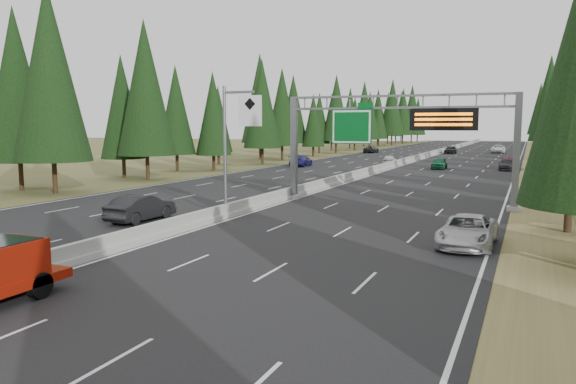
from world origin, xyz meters
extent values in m
cube|color=black|center=(0.00, 80.00, 0.04)|extent=(32.00, 260.00, 0.08)
cube|color=olive|center=(17.80, 80.00, 0.03)|extent=(3.60, 260.00, 0.06)
cube|color=#4C4F25|center=(-17.80, 80.00, 0.03)|extent=(3.60, 260.00, 0.06)
cube|color=#979791|center=(0.00, 80.00, 0.23)|extent=(0.70, 260.00, 0.30)
cube|color=#979791|center=(0.00, 80.00, 0.63)|extent=(0.30, 260.00, 0.60)
cube|color=slate|center=(0.35, 35.00, 3.98)|extent=(0.45, 0.45, 7.80)
cube|color=#979791|center=(0.35, 35.00, 0.23)|extent=(0.90, 0.90, 0.30)
cube|color=slate|center=(16.20, 35.00, 3.98)|extent=(0.45, 0.45, 7.80)
cube|color=#979791|center=(16.20, 35.00, 0.23)|extent=(0.90, 0.90, 0.30)
cube|color=slate|center=(8.28, 35.00, 7.80)|extent=(15.85, 0.35, 0.16)
cube|color=slate|center=(8.28, 35.00, 6.96)|extent=(15.85, 0.35, 0.16)
cube|color=#054C19|center=(5.00, 34.75, 5.63)|extent=(3.00, 0.10, 2.50)
cube|color=silver|center=(5.00, 34.69, 5.63)|extent=(2.85, 0.02, 2.35)
cube|color=#054C19|center=(6.00, 34.75, 7.13)|extent=(1.10, 0.10, 0.45)
cube|color=black|center=(11.50, 34.70, 6.13)|extent=(4.50, 0.40, 1.50)
cube|color=orange|center=(11.50, 34.48, 6.48)|extent=(3.80, 0.02, 0.18)
cube|color=orange|center=(11.50, 34.48, 6.13)|extent=(3.80, 0.02, 0.18)
cube|color=orange|center=(11.50, 34.48, 5.78)|extent=(3.80, 0.02, 0.18)
cylinder|color=slate|center=(0.00, 25.00, 4.08)|extent=(0.20, 0.20, 8.00)
cube|color=#979791|center=(0.00, 25.00, 0.18)|extent=(0.50, 0.50, 0.20)
cube|color=slate|center=(1.00, 25.00, 7.68)|extent=(2.00, 0.15, 0.15)
cube|color=silver|center=(1.80, 24.88, 6.58)|extent=(1.50, 0.06, 1.80)
cylinder|color=black|center=(19.03, 28.26, 0.96)|extent=(0.40, 0.40, 1.93)
cone|color=black|center=(19.03, 28.26, 6.98)|extent=(4.33, 4.33, 10.11)
cylinder|color=black|center=(19.95, 41.42, 1.15)|extent=(0.40, 0.40, 2.29)
cylinder|color=black|center=(20.82, 53.70, 1.02)|extent=(0.40, 0.40, 2.04)
cylinder|color=black|center=(20.89, 69.41, 1.48)|extent=(0.40, 0.40, 2.95)
cone|color=black|center=(20.89, 69.41, 10.70)|extent=(6.64, 6.64, 15.50)
cylinder|color=black|center=(19.98, 78.26, 1.08)|extent=(0.40, 0.40, 2.16)
cone|color=black|center=(19.98, 78.26, 7.81)|extent=(4.85, 4.85, 11.32)
cylinder|color=black|center=(19.15, 93.29, 0.92)|extent=(0.40, 0.40, 1.84)
cone|color=black|center=(19.15, 93.29, 6.66)|extent=(4.13, 4.13, 9.65)
cylinder|color=black|center=(19.69, 105.26, 1.45)|extent=(0.40, 0.40, 2.90)
cone|color=black|center=(19.69, 105.26, 10.51)|extent=(6.52, 6.52, 15.22)
cylinder|color=black|center=(23.13, 103.50, 1.26)|extent=(0.40, 0.40, 2.53)
cone|color=black|center=(23.13, 103.50, 9.16)|extent=(5.68, 5.68, 13.26)
cylinder|color=black|center=(20.29, 118.62, 1.43)|extent=(0.40, 0.40, 2.86)
cone|color=black|center=(20.29, 118.62, 10.38)|extent=(6.44, 6.44, 15.04)
cylinder|color=black|center=(23.99, 118.03, 1.21)|extent=(0.40, 0.40, 2.43)
cone|color=black|center=(23.99, 118.03, 8.79)|extent=(5.46, 5.46, 12.74)
cylinder|color=black|center=(20.96, 130.44, 1.38)|extent=(0.40, 0.40, 2.77)
cone|color=black|center=(20.96, 130.44, 10.03)|extent=(6.23, 6.23, 14.53)
cylinder|color=black|center=(23.85, 130.99, 1.16)|extent=(0.40, 0.40, 2.33)
cone|color=black|center=(23.85, 130.99, 8.44)|extent=(5.24, 5.24, 12.22)
cylinder|color=black|center=(19.46, 142.09, 0.89)|extent=(0.40, 0.40, 1.79)
cone|color=black|center=(19.46, 142.09, 6.48)|extent=(4.02, 4.02, 9.38)
cylinder|color=black|center=(23.68, 140.62, 1.21)|extent=(0.40, 0.40, 2.42)
cone|color=black|center=(23.68, 140.62, 8.79)|extent=(5.46, 5.46, 12.73)
cylinder|color=black|center=(20.08, 154.22, 1.01)|extent=(0.40, 0.40, 2.01)
cone|color=black|center=(20.08, 154.22, 7.29)|extent=(4.52, 4.52, 10.55)
cylinder|color=black|center=(23.87, 156.21, 0.99)|extent=(0.40, 0.40, 1.97)
cone|color=black|center=(23.87, 156.21, 7.16)|extent=(4.44, 4.44, 10.36)
cylinder|color=black|center=(19.60, 169.13, 1.39)|extent=(0.40, 0.40, 2.78)
cone|color=black|center=(19.60, 169.13, 10.08)|extent=(6.25, 6.25, 14.59)
cylinder|color=black|center=(24.02, 169.48, 1.32)|extent=(0.40, 0.40, 2.63)
cone|color=black|center=(24.02, 169.48, 9.55)|extent=(5.93, 5.93, 13.83)
cylinder|color=black|center=(19.06, 181.26, 1.47)|extent=(0.40, 0.40, 2.95)
cone|color=black|center=(19.06, 181.26, 10.69)|extent=(6.64, 6.64, 15.48)
cylinder|color=black|center=(23.22, 180.43, 1.04)|extent=(0.40, 0.40, 2.09)
cone|color=black|center=(23.22, 180.43, 7.56)|extent=(4.69, 4.69, 10.95)
cylinder|color=black|center=(20.96, 193.04, 1.23)|extent=(0.40, 0.40, 2.46)
cone|color=black|center=(20.96, 193.04, 8.94)|extent=(5.55, 5.55, 12.94)
cylinder|color=black|center=(23.35, 191.02, 1.31)|extent=(0.40, 0.40, 2.63)
cone|color=black|center=(23.35, 191.02, 9.52)|extent=(5.91, 5.91, 13.79)
cylinder|color=black|center=(-19.17, 30.14, 1.39)|extent=(0.40, 0.40, 2.78)
cone|color=black|center=(-19.17, 30.14, 10.06)|extent=(6.25, 6.25, 14.57)
cylinder|color=black|center=(-24.14, 31.13, 1.28)|extent=(0.40, 0.40, 2.55)
cone|color=black|center=(-24.14, 31.13, 9.25)|extent=(5.74, 5.74, 13.39)
cylinder|color=black|center=(-19.58, 43.00, 1.32)|extent=(0.40, 0.40, 2.64)
cone|color=black|center=(-19.58, 43.00, 9.57)|extent=(5.94, 5.94, 13.86)
cylinder|color=black|center=(-23.68, 44.24, 1.07)|extent=(0.40, 0.40, 2.13)
cone|color=black|center=(-23.68, 44.24, 7.72)|extent=(4.79, 4.79, 11.19)
cylinder|color=black|center=(-19.77, 56.68, 1.00)|extent=(0.40, 0.40, 1.99)
cone|color=black|center=(-19.77, 56.68, 7.23)|extent=(4.49, 4.49, 10.47)
cylinder|color=black|center=(-23.74, 54.40, 1.06)|extent=(0.40, 0.40, 2.11)
cone|color=black|center=(-23.74, 54.40, 7.66)|extent=(4.75, 4.75, 11.09)
cylinder|color=black|center=(-19.04, 69.23, 1.22)|extent=(0.40, 0.40, 2.44)
cone|color=black|center=(-19.04, 69.23, 8.86)|extent=(5.50, 5.50, 12.83)
cylinder|color=black|center=(-24.86, 66.58, 0.91)|extent=(0.40, 0.40, 1.83)
cone|color=black|center=(-24.86, 66.58, 6.63)|extent=(4.12, 4.12, 9.61)
cylinder|color=black|center=(-20.45, 79.55, 1.20)|extent=(0.40, 0.40, 2.41)
cone|color=black|center=(-20.45, 79.55, 8.73)|extent=(5.42, 5.42, 12.64)
cylinder|color=black|center=(-24.91, 80.46, 1.41)|extent=(0.40, 0.40, 2.82)
cone|color=black|center=(-24.91, 80.46, 10.23)|extent=(6.35, 6.35, 14.81)
cylinder|color=black|center=(-19.66, 91.82, 0.92)|extent=(0.40, 0.40, 1.84)
cone|color=black|center=(-19.66, 91.82, 6.66)|extent=(4.13, 4.13, 9.65)
cylinder|color=black|center=(-23.80, 92.19, 1.20)|extent=(0.40, 0.40, 2.41)
cone|color=black|center=(-23.80, 92.19, 8.73)|extent=(5.42, 5.42, 12.65)
cylinder|color=black|center=(-19.66, 104.95, 1.28)|extent=(0.40, 0.40, 2.56)
cone|color=black|center=(-19.66, 104.95, 9.27)|extent=(5.76, 5.76, 13.43)
cylinder|color=black|center=(-23.09, 104.34, 0.99)|extent=(0.40, 0.40, 1.98)
cone|color=black|center=(-23.09, 104.34, 7.19)|extent=(4.46, 4.46, 10.41)
cylinder|color=black|center=(-19.69, 118.23, 0.97)|extent=(0.40, 0.40, 1.94)
cone|color=black|center=(-19.69, 118.23, 7.03)|extent=(4.36, 4.36, 10.18)
cylinder|color=black|center=(-24.99, 117.63, 1.04)|extent=(0.40, 0.40, 2.08)
cone|color=black|center=(-24.99, 117.63, 7.53)|extent=(4.67, 4.67, 10.90)
cylinder|color=black|center=(-19.29, 129.54, 1.11)|extent=(0.40, 0.40, 2.23)
cone|color=black|center=(-19.29, 129.54, 8.08)|extent=(5.01, 5.01, 11.70)
cylinder|color=black|center=(-23.94, 128.39, 1.19)|extent=(0.40, 0.40, 2.39)
cone|color=black|center=(-23.94, 128.39, 8.66)|extent=(5.37, 5.37, 12.54)
cylinder|color=black|center=(-20.64, 143.79, 1.06)|extent=(0.40, 0.40, 2.12)
cone|color=black|center=(-20.64, 143.79, 7.69)|extent=(4.78, 4.78, 11.14)
cylinder|color=black|center=(-24.75, 143.93, 1.41)|extent=(0.40, 0.40, 2.82)
cone|color=black|center=(-24.75, 143.93, 10.21)|extent=(6.34, 6.34, 14.79)
cylinder|color=black|center=(-19.23, 153.18, 1.50)|extent=(0.40, 0.40, 2.99)
cone|color=black|center=(-19.23, 153.18, 10.85)|extent=(6.73, 6.73, 15.71)
cylinder|color=black|center=(-23.38, 153.46, 1.28)|extent=(0.40, 0.40, 2.56)
cone|color=black|center=(-23.38, 153.46, 9.29)|extent=(5.77, 5.77, 13.46)
cylinder|color=black|center=(-19.45, 168.87, 1.37)|extent=(0.40, 0.40, 2.74)
cone|color=black|center=(-19.45, 168.87, 9.94)|extent=(6.17, 6.17, 14.39)
cylinder|color=black|center=(-23.61, 166.72, 1.27)|extent=(0.40, 0.40, 2.55)
cone|color=black|center=(-23.61, 166.72, 9.23)|extent=(5.73, 5.73, 13.37)
cylinder|color=black|center=(-19.06, 180.72, 1.51)|extent=(0.40, 0.40, 3.02)
cone|color=black|center=(-19.06, 180.72, 10.96)|extent=(6.80, 6.80, 15.87)
cylinder|color=black|center=(-23.78, 178.73, 1.10)|extent=(0.40, 0.40, 2.20)
cone|color=black|center=(-23.78, 178.73, 7.98)|extent=(4.95, 4.95, 11.55)
cylinder|color=black|center=(-19.00, 190.86, 1.22)|extent=(0.40, 0.40, 2.44)
cone|color=black|center=(-19.00, 190.86, 8.84)|extent=(5.48, 5.48, 12.80)
cylinder|color=black|center=(-24.95, 192.43, 1.43)|extent=(0.40, 0.40, 2.86)
cone|color=black|center=(-24.95, 192.43, 10.36)|extent=(6.43, 6.43, 15.00)
imported|color=#BCBBC0|center=(14.50, 22.36, 0.81)|extent=(2.54, 5.31, 1.46)
cylinder|color=black|center=(2.42, 8.46, 0.51)|extent=(0.33, 0.87, 0.87)
imported|color=#135635|center=(6.19, 70.13, 0.83)|extent=(1.87, 4.43, 1.50)
imported|color=#520B0F|center=(14.50, 72.84, 0.84)|extent=(1.61, 4.59, 1.51)
imported|color=black|center=(14.39, 71.13, 0.80)|extent=(2.22, 5.05, 1.44)
imported|color=white|center=(10.93, 118.33, 0.89)|extent=(2.92, 5.95, 1.63)
imported|color=black|center=(2.30, 111.36, 0.88)|extent=(2.24, 4.81, 1.59)
imported|color=black|center=(-4.04, 22.00, 0.87)|extent=(1.73, 4.83, 1.58)
imported|color=navy|center=(-12.22, 67.34, 0.86)|extent=(2.68, 5.57, 1.57)
imported|color=silver|center=(-1.50, 75.11, 0.79)|extent=(2.07, 4.32, 1.42)
imported|color=black|center=(-13.13, 108.22, 0.79)|extent=(2.55, 5.20, 1.42)
camera|label=1|loc=(17.03, -4.74, 5.74)|focal=35.00mm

